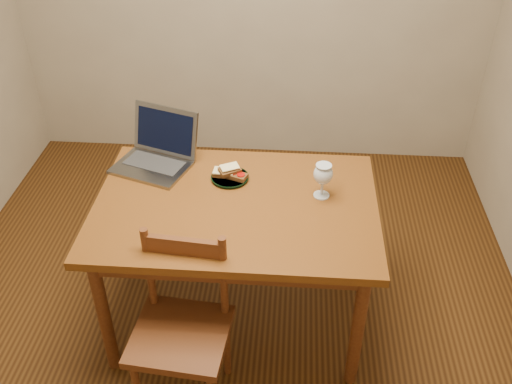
# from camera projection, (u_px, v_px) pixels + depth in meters

# --- Properties ---
(floor) EXTENTS (3.20, 3.20, 0.02)m
(floor) POSITION_uv_depth(u_px,v_px,m) (229.00, 305.00, 3.11)
(floor) COLOR black
(floor) RESTS_ON ground
(table) EXTENTS (1.30, 0.90, 0.74)m
(table) POSITION_uv_depth(u_px,v_px,m) (236.00, 218.00, 2.66)
(table) COLOR #4F2C0D
(table) RESTS_ON floor
(chair) EXTENTS (0.43, 0.42, 0.43)m
(chair) POSITION_uv_depth(u_px,v_px,m) (181.00, 323.00, 2.40)
(chair) COLOR #431D0E
(chair) RESTS_ON floor
(plate) EXTENTS (0.18, 0.18, 0.02)m
(plate) POSITION_uv_depth(u_px,v_px,m) (230.00, 178.00, 2.77)
(plate) COLOR black
(plate) RESTS_ON table
(sandwich_cheese) EXTENTS (0.11, 0.07, 0.03)m
(sandwich_cheese) POSITION_uv_depth(u_px,v_px,m) (224.00, 172.00, 2.76)
(sandwich_cheese) COLOR #381E0C
(sandwich_cheese) RESTS_ON plate
(sandwich_tomato) EXTENTS (0.11, 0.09, 0.03)m
(sandwich_tomato) POSITION_uv_depth(u_px,v_px,m) (237.00, 175.00, 2.74)
(sandwich_tomato) COLOR #381E0C
(sandwich_tomato) RESTS_ON plate
(sandwich_top) EXTENTS (0.12, 0.10, 0.03)m
(sandwich_top) POSITION_uv_depth(u_px,v_px,m) (230.00, 170.00, 2.74)
(sandwich_top) COLOR #381E0C
(sandwich_top) RESTS_ON plate
(milk_glass) EXTENTS (0.09, 0.09, 0.17)m
(milk_glass) POSITION_uv_depth(u_px,v_px,m) (323.00, 181.00, 2.61)
(milk_glass) COLOR white
(milk_glass) RESTS_ON table
(laptop) EXTENTS (0.44, 0.42, 0.26)m
(laptop) POSITION_uv_depth(u_px,v_px,m) (158.00, 150.00, 2.86)
(laptop) COLOR slate
(laptop) RESTS_ON table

